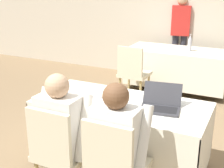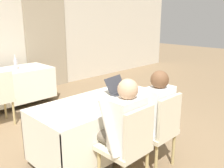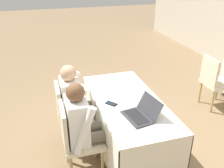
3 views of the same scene
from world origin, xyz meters
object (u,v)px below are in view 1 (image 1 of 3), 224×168
at_px(chair_near_left, 59,150).
at_px(person_white_shirt, 120,141).
at_px(water_bottle, 190,43).
at_px(person_checkered_shirt, 65,128).
at_px(person_red_shirt, 180,32).
at_px(chair_near_right, 114,165).
at_px(cell_phone, 114,110).
at_px(chair_far_spare, 133,71).
at_px(laptop, 160,105).

height_order(chair_near_left, person_white_shirt, person_white_shirt).
bearing_deg(water_bottle, chair_near_left, -96.24).
distance_m(water_bottle, person_checkered_shirt, 3.18).
height_order(person_checkered_shirt, person_red_shirt, person_red_shirt).
bearing_deg(chair_near_right, person_white_shirt, -90.00).
bearing_deg(chair_near_left, chair_near_right, -180.00).
relative_size(cell_phone, chair_far_spare, 0.17).
relative_size(laptop, person_checkered_shirt, 0.35).
distance_m(chair_near_left, person_white_shirt, 0.55).
distance_m(laptop, chair_near_right, 0.77).
bearing_deg(chair_near_left, chair_far_spare, -82.47).
bearing_deg(cell_phone, chair_far_spare, 158.18).
distance_m(chair_near_left, chair_far_spare, 2.48).
bearing_deg(person_white_shirt, laptop, -103.06).
xyz_separation_m(person_checkered_shirt, person_white_shirt, (0.52, 0.00, 0.00)).
bearing_deg(person_checkered_shirt, person_white_shirt, -180.00).
relative_size(laptop, chair_far_spare, 0.45).
height_order(laptop, chair_near_right, laptop).
bearing_deg(chair_near_right, cell_phone, -64.87).
distance_m(cell_phone, person_red_shirt, 3.51).
bearing_deg(person_checkered_shirt, person_red_shirt, -90.20).
distance_m(chair_near_left, chair_near_right, 0.52).
bearing_deg(water_bottle, cell_phone, -91.29).
bearing_deg(chair_far_spare, chair_near_right, 110.10).
xyz_separation_m(chair_near_left, person_white_shirt, (0.52, 0.10, 0.16)).
bearing_deg(cell_phone, person_white_shirt, -8.31).
distance_m(cell_phone, person_white_shirt, 0.44).
bearing_deg(laptop, person_checkered_shirt, -146.73).
height_order(chair_near_right, chair_far_spare, same).
xyz_separation_m(laptop, person_checkered_shirt, (-0.66, -0.60, -0.11)).
xyz_separation_m(chair_near_left, person_checkered_shirt, (0.00, 0.10, 0.16)).
bearing_deg(person_red_shirt, cell_phone, -95.38).
height_order(water_bottle, person_red_shirt, person_red_shirt).
bearing_deg(person_red_shirt, person_white_shirt, -92.53).
xyz_separation_m(chair_far_spare, person_checkered_shirt, (0.32, -2.35, 0.16)).
bearing_deg(chair_far_spare, chair_near_left, 98.69).
bearing_deg(person_white_shirt, water_bottle, -87.07).
xyz_separation_m(cell_phone, chair_far_spare, (-0.62, 1.98, -0.23)).
height_order(laptop, person_red_shirt, person_red_shirt).
distance_m(laptop, person_white_shirt, 0.63).
distance_m(cell_phone, chair_near_right, 0.58).
distance_m(cell_phone, person_checkered_shirt, 0.48).
xyz_separation_m(laptop, person_red_shirt, (-0.64, 3.26, 0.15)).
relative_size(chair_near_left, person_red_shirt, 0.57).
bearing_deg(cell_phone, laptop, 82.73).
distance_m(water_bottle, person_red_shirt, 0.79).
relative_size(chair_near_left, person_white_shirt, 0.78).
distance_m(person_checkered_shirt, person_red_shirt, 3.88).
height_order(person_checkered_shirt, person_white_shirt, same).
bearing_deg(laptop, chair_far_spare, 110.09).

